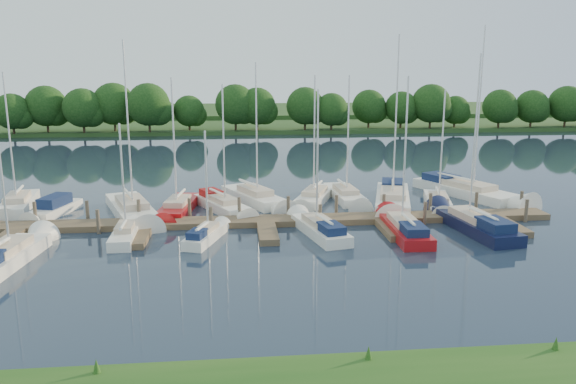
{
  "coord_description": "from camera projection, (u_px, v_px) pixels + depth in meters",
  "views": [
    {
      "loc": [
        -2.06,
        -29.01,
        10.44
      ],
      "look_at": [
        1.58,
        8.0,
        2.2
      ],
      "focal_mm": 35.0,
      "sensor_mm": 36.0,
      "label": 1
    }
  ],
  "objects": [
    {
      "name": "ground",
      "position": [
        274.0,
        263.0,
        30.64
      ],
      "size": [
        260.0,
        260.0,
        0.0
      ],
      "primitive_type": "plane",
      "color": "#1B2737",
      "rests_on": "ground"
    },
    {
      "name": "dock",
      "position": [
        266.0,
        224.0,
        37.7
      ],
      "size": [
        40.0,
        6.0,
        0.4
      ],
      "color": "brown",
      "rests_on": "ground"
    },
    {
      "name": "mooring_pilings",
      "position": [
        265.0,
        214.0,
        38.71
      ],
      "size": [
        38.24,
        2.84,
        2.0
      ],
      "color": "#473D33",
      "rests_on": "ground"
    },
    {
      "name": "far_shore",
      "position": [
        244.0,
        124.0,
        103.45
      ],
      "size": [
        180.0,
        30.0,
        0.6
      ],
      "primitive_type": "cube",
      "color": "#1F3C17",
      "rests_on": "ground"
    },
    {
      "name": "distant_hill",
      "position": [
        242.0,
        112.0,
        127.65
      ],
      "size": [
        220.0,
        40.0,
        1.4
      ],
      "primitive_type": "cube",
      "color": "#335625",
      "rests_on": "ground"
    },
    {
      "name": "treeline",
      "position": [
        271.0,
        108.0,
        90.47
      ],
      "size": [
        146.96,
        9.52,
        8.32
      ],
      "color": "#38281C",
      "rests_on": "ground"
    },
    {
      "name": "sailboat_n_0",
      "position": [
        18.0,
        206.0,
        42.24
      ],
      "size": [
        3.08,
        8.35,
        10.6
      ],
      "rotation": [
        0.0,
        0.0,
        3.31
      ],
      "color": "white",
      "rests_on": "ground"
    },
    {
      "name": "motorboat",
      "position": [
        54.0,
        210.0,
        40.72
      ],
      "size": [
        2.85,
        5.77,
        1.7
      ],
      "rotation": [
        0.0,
        0.0,
        2.88
      ],
      "color": "white",
      "rests_on": "ground"
    },
    {
      "name": "sailboat_n_2",
      "position": [
        133.0,
        212.0,
        40.43
      ],
      "size": [
        5.17,
        10.05,
        12.77
      ],
      "rotation": [
        0.0,
        0.0,
        3.49
      ],
      "color": "white",
      "rests_on": "ground"
    },
    {
      "name": "sailboat_n_3",
      "position": [
        178.0,
        209.0,
        41.26
      ],
      "size": [
        2.8,
        8.04,
        10.18
      ],
      "rotation": [
        0.0,
        0.0,
        3.0
      ],
      "color": "#A20F12",
      "rests_on": "ground"
    },
    {
      "name": "sailboat_n_4",
      "position": [
        223.0,
        206.0,
        41.93
      ],
      "size": [
        4.56,
        7.32,
        9.73
      ],
      "rotation": [
        0.0,
        0.0,
        3.6
      ],
      "color": "white",
      "rests_on": "ground"
    },
    {
      "name": "sailboat_n_5",
      "position": [
        256.0,
        199.0,
        44.29
      ],
      "size": [
        5.24,
        8.56,
        11.33
      ],
      "rotation": [
        0.0,
        0.0,
        3.59
      ],
      "color": "white",
      "rests_on": "ground"
    },
    {
      "name": "sailboat_n_6",
      "position": [
        314.0,
        198.0,
        44.83
      ],
      "size": [
        4.31,
        8.03,
        10.28
      ],
      "rotation": [
        0.0,
        0.0,
        2.76
      ],
      "color": "white",
      "rests_on": "ground"
    },
    {
      "name": "sailboat_n_7",
      "position": [
        346.0,
        197.0,
        45.36
      ],
      "size": [
        2.39,
        8.12,
        10.27
      ],
      "rotation": [
        0.0,
        0.0,
        3.21
      ],
      "color": "white",
      "rests_on": "ground"
    },
    {
      "name": "sailboat_n_8",
      "position": [
        392.0,
        200.0,
        43.81
      ],
      "size": [
        4.84,
        10.63,
        13.32
      ],
      "rotation": [
        0.0,
        0.0,
        2.87
      ],
      "color": "white",
      "rests_on": "ground"
    },
    {
      "name": "sailboat_n_9",
      "position": [
        438.0,
        203.0,
        43.06
      ],
      "size": [
        3.22,
        7.29,
        9.19
      ],
      "rotation": [
        0.0,
        0.0,
        2.88
      ],
      "color": "white",
      "rests_on": "ground"
    },
    {
      "name": "sailboat_n_10",
      "position": [
        469.0,
        192.0,
        46.56
      ],
      "size": [
        6.52,
        11.03,
        14.2
      ],
      "rotation": [
        0.0,
        0.0,
        3.57
      ],
      "color": "white",
      "rests_on": "ground"
    },
    {
      "name": "sailboat_s_0",
      "position": [
        7.0,
        258.0,
        30.46
      ],
      "size": [
        2.83,
        8.82,
        11.18
      ],
      "rotation": [
        0.0,
        0.0,
        -0.1
      ],
      "color": "white",
      "rests_on": "ground"
    },
    {
      "name": "sailboat_s_1",
      "position": [
        126.0,
        235.0,
        34.88
      ],
      "size": [
        1.5,
        5.74,
        7.55
      ],
      "rotation": [
        0.0,
        0.0,
        0.03
      ],
      "color": "white",
      "rests_on": "ground"
    },
    {
      "name": "sailboat_s_2",
      "position": [
        206.0,
        236.0,
        34.66
      ],
      "size": [
        2.69,
        5.39,
        7.08
      ],
      "rotation": [
        0.0,
        0.0,
        -0.33
      ],
      "color": "white",
      "rests_on": "ground"
    },
    {
      "name": "sailboat_s_3",
      "position": [
        319.0,
        229.0,
        35.97
      ],
      "size": [
        3.15,
        7.5,
        9.56
      ],
      "rotation": [
        0.0,
        0.0,
        0.23
      ],
      "color": "white",
      "rests_on": "ground"
    },
    {
      "name": "sailboat_s_4",
      "position": [
        403.0,
        229.0,
        36.05
      ],
      "size": [
        2.12,
        8.11,
        10.35
      ],
      "rotation": [
        0.0,
        0.0,
        -0.03
      ],
      "color": "#A20F12",
      "rests_on": "ground"
    },
    {
      "name": "sailboat_s_5",
      "position": [
        473.0,
        225.0,
        36.92
      ],
      "size": [
        3.17,
        9.32,
        11.79
      ],
      "rotation": [
        0.0,
        0.0,
        0.13
      ],
      "color": "#0F1433",
      "rests_on": "ground"
    }
  ]
}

